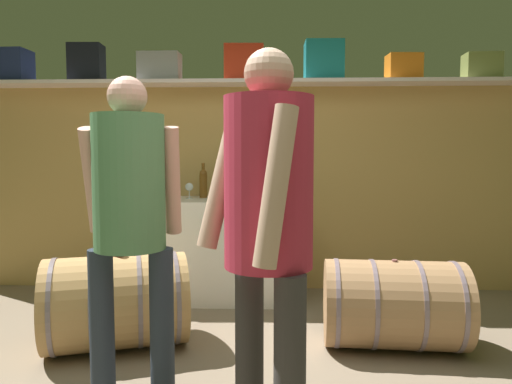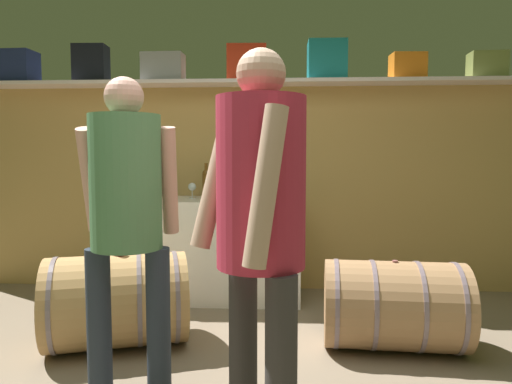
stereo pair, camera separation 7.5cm
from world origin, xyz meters
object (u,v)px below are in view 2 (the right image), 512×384
at_px(wine_barrel_far, 394,305).
at_px(wine_glass, 192,187).
at_px(toolcase_grey, 163,68).
at_px(toolcase_black, 91,64).
at_px(red_funnel, 171,195).
at_px(winemaker_pouring, 259,214).
at_px(toolcase_red, 247,64).
at_px(visitor_tasting, 127,207).
at_px(toolcase_orange, 408,67).
at_px(toolcase_teal, 327,61).
at_px(wine_bottle_green, 225,185).
at_px(wine_bottle_clear, 251,186).
at_px(wine_barrel_near, 117,301).
at_px(tasting_cup, 121,251).
at_px(toolcase_olive, 487,66).
at_px(work_cabinet, 216,248).
at_px(wine_bottle_amber, 206,182).
at_px(toolcase_navy, 13,68).

bearing_deg(wine_barrel_far, wine_glass, 148.26).
bearing_deg(toolcase_grey, toolcase_black, -179.20).
bearing_deg(red_funnel, winemaker_pouring, -67.36).
xyz_separation_m(toolcase_red, visitor_tasting, (-0.45, -2.06, -1.09)).
bearing_deg(toolcase_black, red_funnel, -27.80).
distance_m(toolcase_black, toolcase_orange, 2.91).
height_order(toolcase_teal, visitor_tasting, toolcase_teal).
bearing_deg(toolcase_black, wine_glass, -12.11).
bearing_deg(wine_bottle_green, wine_bottle_clear, -5.97).
xyz_separation_m(wine_bottle_clear, wine_glass, (-0.55, 0.20, -0.02)).
bearing_deg(wine_barrel_near, tasting_cup, -17.64).
distance_m(wine_barrel_near, wine_barrel_far, 1.84).
distance_m(toolcase_orange, toolcase_olive, 0.69).
bearing_deg(wine_bottle_clear, winemaker_pouring, -84.98).
distance_m(work_cabinet, winemaker_pouring, 2.40).
bearing_deg(visitor_tasting, red_funnel, 89.34).
distance_m(wine_bottle_amber, wine_barrel_far, 2.01).
xyz_separation_m(toolcase_grey, toolcase_red, (0.78, 0.00, 0.03)).
bearing_deg(red_funnel, toolcase_navy, 165.93).
bearing_deg(wine_bottle_clear, toolcase_orange, 15.02).
relative_size(toolcase_orange, visitor_tasting, 0.18).
xyz_separation_m(wine_barrel_far, tasting_cup, (-1.81, -0.06, 0.35)).
xyz_separation_m(red_funnel, wine_barrel_far, (1.70, -0.89, -0.65)).
relative_size(work_cabinet, wine_bottle_green, 5.33).
distance_m(toolcase_navy, wine_bottle_clear, 2.55).
height_order(work_cabinet, winemaker_pouring, winemaker_pouring).
height_order(toolcase_navy, wine_bottle_clear, toolcase_navy).
height_order(wine_bottle_clear, wine_bottle_green, wine_bottle_green).
height_order(wine_barrel_near, tasting_cup, tasting_cup).
xyz_separation_m(wine_glass, tasting_cup, (-0.25, -1.19, -0.35)).
distance_m(toolcase_red, wine_barrel_far, 2.48).
xyz_separation_m(tasting_cup, winemaker_pouring, (0.98, -1.14, 0.40)).
xyz_separation_m(wine_glass, wine_barrel_near, (-0.28, -1.19, -0.68)).
distance_m(wine_bottle_green, wine_barrel_near, 1.37).
height_order(toolcase_red, work_cabinet, toolcase_red).
bearing_deg(wine_barrel_far, toolcase_grey, 149.07).
distance_m(wine_glass, red_funnel, 0.27).
bearing_deg(wine_bottle_amber, wine_glass, -148.27).
relative_size(toolcase_olive, visitor_tasting, 0.18).
height_order(toolcase_grey, toolcase_red, toolcase_red).
bearing_deg(wine_bottle_amber, wine_bottle_green, -50.74).
bearing_deg(tasting_cup, visitor_tasting, -67.95).
distance_m(wine_bottle_green, visitor_tasting, 1.74).
distance_m(toolcase_black, toolcase_red, 1.46).
xyz_separation_m(wine_barrel_near, wine_barrel_far, (1.84, 0.06, -0.02)).
distance_m(red_funnel, tasting_cup, 1.01).
xyz_separation_m(toolcase_orange, wine_glass, (-1.93, -0.17, -1.08)).
relative_size(toolcase_grey, wine_barrel_near, 0.36).
xyz_separation_m(toolcase_navy, wine_bottle_amber, (1.85, -0.10, -1.08)).
xyz_separation_m(wine_bottle_amber, winemaker_pouring, (0.62, -2.40, 0.01)).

